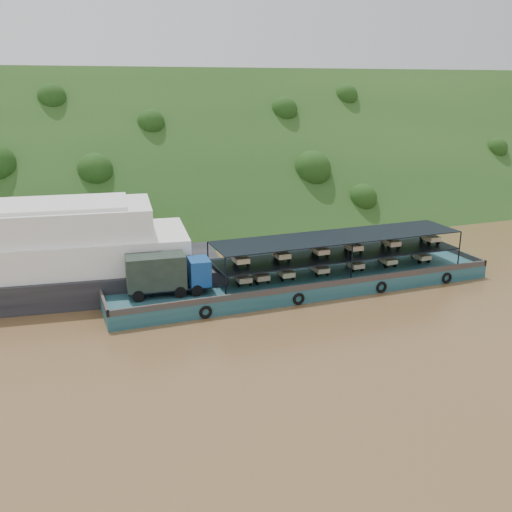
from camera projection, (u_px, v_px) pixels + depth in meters
name	position (u px, v px, depth m)	size (l,w,h in m)	color
ground	(290.00, 299.00, 48.80)	(160.00, 160.00, 0.00)	brown
hillside	(187.00, 213.00, 80.99)	(140.00, 28.00, 28.00)	#173714
cargo_barge	(292.00, 278.00, 50.52)	(35.00, 7.18, 4.60)	#154249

